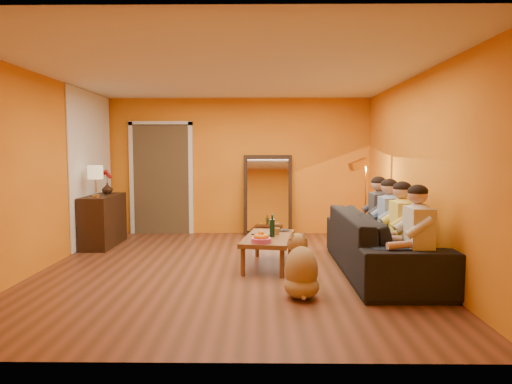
{
  "coord_description": "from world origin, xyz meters",
  "views": [
    {
      "loc": [
        0.43,
        -6.03,
        1.57
      ],
      "look_at": [
        0.35,
        0.5,
        1.0
      ],
      "focal_mm": 32.0,
      "sensor_mm": 36.0,
      "label": 1
    }
  ],
  "objects_px": {
    "sideboard": "(103,220)",
    "person_mid_right": "(390,225)",
    "laptop": "(280,231)",
    "table_lamp": "(96,181)",
    "person_far_right": "(379,219)",
    "floor_lamp": "(366,205)",
    "dog": "(301,264)",
    "vase": "(107,188)",
    "mirror_frame": "(268,195)",
    "person_far_left": "(418,241)",
    "tumbler": "(277,231)",
    "coffee_table": "(268,251)",
    "wine_bottle": "(272,226)",
    "sofa": "(382,243)",
    "person_mid_left": "(403,232)"
  },
  "relations": [
    {
      "from": "sideboard",
      "to": "person_mid_right",
      "type": "distance_m",
      "value": 4.65
    },
    {
      "from": "sideboard",
      "to": "laptop",
      "type": "distance_m",
      "value": 3.12
    },
    {
      "from": "table_lamp",
      "to": "laptop",
      "type": "relative_size",
      "value": 1.75
    },
    {
      "from": "person_far_right",
      "to": "person_mid_right",
      "type": "bearing_deg",
      "value": -90.0
    },
    {
      "from": "sideboard",
      "to": "floor_lamp",
      "type": "xyz_separation_m",
      "value": [
        4.34,
        -0.3,
        0.29
      ]
    },
    {
      "from": "dog",
      "to": "sideboard",
      "type": "bearing_deg",
      "value": 137.41
    },
    {
      "from": "table_lamp",
      "to": "vase",
      "type": "bearing_deg",
      "value": 90.0
    },
    {
      "from": "dog",
      "to": "table_lamp",
      "type": "bearing_deg",
      "value": 140.71
    },
    {
      "from": "mirror_frame",
      "to": "sideboard",
      "type": "height_order",
      "value": "mirror_frame"
    },
    {
      "from": "person_far_left",
      "to": "vase",
      "type": "distance_m",
      "value": 5.27
    },
    {
      "from": "person_far_left",
      "to": "tumbler",
      "type": "distance_m",
      "value": 2.05
    },
    {
      "from": "coffee_table",
      "to": "person_far_left",
      "type": "relative_size",
      "value": 1.0
    },
    {
      "from": "person_far_left",
      "to": "wine_bottle",
      "type": "distance_m",
      "value": 1.99
    },
    {
      "from": "coffee_table",
      "to": "vase",
      "type": "distance_m",
      "value": 3.3
    },
    {
      "from": "person_far_right",
      "to": "wine_bottle",
      "type": "height_order",
      "value": "person_far_right"
    },
    {
      "from": "floor_lamp",
      "to": "person_far_left",
      "type": "distance_m",
      "value": 2.38
    },
    {
      "from": "table_lamp",
      "to": "sofa",
      "type": "xyz_separation_m",
      "value": [
        4.24,
        -1.38,
        -0.71
      ]
    },
    {
      "from": "floor_lamp",
      "to": "tumbler",
      "type": "bearing_deg",
      "value": -157.16
    },
    {
      "from": "mirror_frame",
      "to": "table_lamp",
      "type": "bearing_deg",
      "value": -153.68
    },
    {
      "from": "floor_lamp",
      "to": "person_far_left",
      "type": "height_order",
      "value": "floor_lamp"
    },
    {
      "from": "person_far_left",
      "to": "tumbler",
      "type": "xyz_separation_m",
      "value": [
        -1.48,
        1.41,
        -0.14
      ]
    },
    {
      "from": "person_far_right",
      "to": "vase",
      "type": "relative_size",
      "value": 6.44
    },
    {
      "from": "floor_lamp",
      "to": "person_far_right",
      "type": "height_order",
      "value": "floor_lamp"
    },
    {
      "from": "mirror_frame",
      "to": "vase",
      "type": "height_order",
      "value": "mirror_frame"
    },
    {
      "from": "person_mid_left",
      "to": "tumbler",
      "type": "height_order",
      "value": "person_mid_left"
    },
    {
      "from": "table_lamp",
      "to": "sofa",
      "type": "height_order",
      "value": "table_lamp"
    },
    {
      "from": "person_far_left",
      "to": "sofa",
      "type": "bearing_deg",
      "value": 97.41
    },
    {
      "from": "table_lamp",
      "to": "dog",
      "type": "xyz_separation_m",
      "value": [
        3.1,
        -2.4,
        -0.75
      ]
    },
    {
      "from": "floor_lamp",
      "to": "sofa",
      "type": "bearing_deg",
      "value": -105.0
    },
    {
      "from": "dog",
      "to": "person_far_right",
      "type": "relative_size",
      "value": 0.58
    },
    {
      "from": "sofa",
      "to": "person_far_right",
      "type": "xyz_separation_m",
      "value": [
        0.13,
        0.65,
        0.22
      ]
    },
    {
      "from": "sofa",
      "to": "mirror_frame",
      "type": "bearing_deg",
      "value": 27.68
    },
    {
      "from": "sideboard",
      "to": "floor_lamp",
      "type": "distance_m",
      "value": 4.36
    },
    {
      "from": "sideboard",
      "to": "floor_lamp",
      "type": "bearing_deg",
      "value": -3.99
    },
    {
      "from": "laptop",
      "to": "vase",
      "type": "relative_size",
      "value": 1.54
    },
    {
      "from": "table_lamp",
      "to": "person_mid_right",
      "type": "bearing_deg",
      "value": -16.37
    },
    {
      "from": "wine_bottle",
      "to": "person_mid_left",
      "type": "bearing_deg",
      "value": -23.95
    },
    {
      "from": "laptop",
      "to": "mirror_frame",
      "type": "bearing_deg",
      "value": 80.96
    },
    {
      "from": "mirror_frame",
      "to": "person_mid_left",
      "type": "bearing_deg",
      "value": -63.82
    },
    {
      "from": "person_far_right",
      "to": "person_mid_left",
      "type": "bearing_deg",
      "value": -90.0
    },
    {
      "from": "floor_lamp",
      "to": "person_mid_left",
      "type": "distance_m",
      "value": 1.83
    },
    {
      "from": "laptop",
      "to": "vase",
      "type": "height_order",
      "value": "vase"
    },
    {
      "from": "person_mid_left",
      "to": "sideboard",
      "type": "bearing_deg",
      "value": 153.98
    },
    {
      "from": "sofa",
      "to": "coffee_table",
      "type": "bearing_deg",
      "value": 78.85
    },
    {
      "from": "coffee_table",
      "to": "person_far_left",
      "type": "height_order",
      "value": "person_far_left"
    },
    {
      "from": "person_far_right",
      "to": "vase",
      "type": "xyz_separation_m",
      "value": [
        -4.37,
        1.28,
        0.33
      ]
    },
    {
      "from": "mirror_frame",
      "to": "dog",
      "type": "bearing_deg",
      "value": -85.25
    },
    {
      "from": "laptop",
      "to": "wine_bottle",
      "type": "bearing_deg",
      "value": -121.22
    },
    {
      "from": "laptop",
      "to": "floor_lamp",
      "type": "bearing_deg",
      "value": 14.73
    },
    {
      "from": "mirror_frame",
      "to": "laptop",
      "type": "relative_size",
      "value": 5.21
    }
  ]
}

